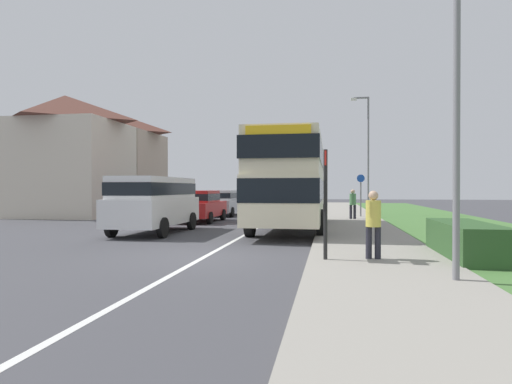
{
  "coord_description": "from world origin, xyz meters",
  "views": [
    {
      "loc": [
        3.1,
        -10.58,
        1.72
      ],
      "look_at": [
        0.62,
        4.03,
        1.6
      ],
      "focal_mm": 30.58,
      "sensor_mm": 36.0,
      "label": 1
    }
  ],
  "objects_px": {
    "double_decker_bus": "(292,178)",
    "street_lamp_mid": "(367,148)",
    "pedestrian_at_stop": "(373,221)",
    "street_lamp_near": "(450,52)",
    "cycle_route_sign": "(361,194)",
    "parked_car_silver": "(223,202)",
    "parked_car_red": "(200,205)",
    "parked_van_white": "(155,200)",
    "bus_stop_sign": "(325,196)",
    "pedestrian_walking_away": "(353,203)"
  },
  "relations": [
    {
      "from": "pedestrian_at_stop",
      "to": "bus_stop_sign",
      "type": "relative_size",
      "value": 0.64
    },
    {
      "from": "pedestrian_walking_away",
      "to": "street_lamp_mid",
      "type": "relative_size",
      "value": 0.22
    },
    {
      "from": "parked_van_white",
      "to": "cycle_route_sign",
      "type": "bearing_deg",
      "value": 49.0
    },
    {
      "from": "parked_car_silver",
      "to": "parked_car_red",
      "type": "bearing_deg",
      "value": -89.54
    },
    {
      "from": "pedestrian_at_stop",
      "to": "street_lamp_mid",
      "type": "xyz_separation_m",
      "value": [
        1.29,
        17.87,
        3.3
      ]
    },
    {
      "from": "pedestrian_at_stop",
      "to": "street_lamp_near",
      "type": "height_order",
      "value": "street_lamp_near"
    },
    {
      "from": "street_lamp_near",
      "to": "parked_car_silver",
      "type": "bearing_deg",
      "value": 115.11
    },
    {
      "from": "parked_van_white",
      "to": "bus_stop_sign",
      "type": "relative_size",
      "value": 1.97
    },
    {
      "from": "parked_car_red",
      "to": "street_lamp_mid",
      "type": "distance_m",
      "value": 11.52
    },
    {
      "from": "bus_stop_sign",
      "to": "double_decker_bus",
      "type": "bearing_deg",
      "value": 100.39
    },
    {
      "from": "parked_car_silver",
      "to": "street_lamp_near",
      "type": "height_order",
      "value": "street_lamp_near"
    },
    {
      "from": "pedestrian_walking_away",
      "to": "street_lamp_mid",
      "type": "bearing_deg",
      "value": 77.0
    },
    {
      "from": "parked_van_white",
      "to": "pedestrian_at_stop",
      "type": "bearing_deg",
      "value": -36.66
    },
    {
      "from": "parked_van_white",
      "to": "pedestrian_at_stop",
      "type": "height_order",
      "value": "parked_van_white"
    },
    {
      "from": "pedestrian_at_stop",
      "to": "cycle_route_sign",
      "type": "height_order",
      "value": "cycle_route_sign"
    },
    {
      "from": "double_decker_bus",
      "to": "bus_stop_sign",
      "type": "relative_size",
      "value": 3.73
    },
    {
      "from": "double_decker_bus",
      "to": "parked_car_silver",
      "type": "relative_size",
      "value": 2.26
    },
    {
      "from": "pedestrian_walking_away",
      "to": "street_lamp_mid",
      "type": "xyz_separation_m",
      "value": [
        1.07,
        4.65,
        3.3
      ]
    },
    {
      "from": "street_lamp_near",
      "to": "street_lamp_mid",
      "type": "bearing_deg",
      "value": 89.45
    },
    {
      "from": "pedestrian_at_stop",
      "to": "cycle_route_sign",
      "type": "bearing_deg",
      "value": 87.14
    },
    {
      "from": "cycle_route_sign",
      "to": "street_lamp_near",
      "type": "xyz_separation_m",
      "value": [
        0.33,
        -17.46,
        2.69
      ]
    },
    {
      "from": "parked_car_red",
      "to": "pedestrian_walking_away",
      "type": "relative_size",
      "value": 2.52
    },
    {
      "from": "pedestrian_at_stop",
      "to": "pedestrian_walking_away",
      "type": "xyz_separation_m",
      "value": [
        0.22,
        13.22,
        0.0
      ]
    },
    {
      "from": "double_decker_bus",
      "to": "cycle_route_sign",
      "type": "distance_m",
      "value": 8.35
    },
    {
      "from": "pedestrian_at_stop",
      "to": "bus_stop_sign",
      "type": "distance_m",
      "value": 1.24
    },
    {
      "from": "cycle_route_sign",
      "to": "street_lamp_near",
      "type": "relative_size",
      "value": 0.35
    },
    {
      "from": "pedestrian_at_stop",
      "to": "bus_stop_sign",
      "type": "bearing_deg",
      "value": -166.63
    },
    {
      "from": "double_decker_bus",
      "to": "street_lamp_mid",
      "type": "relative_size",
      "value": 1.3
    },
    {
      "from": "parked_van_white",
      "to": "pedestrian_at_stop",
      "type": "relative_size",
      "value": 3.07
    },
    {
      "from": "double_decker_bus",
      "to": "pedestrian_at_stop",
      "type": "distance_m",
      "value": 8.19
    },
    {
      "from": "street_lamp_mid",
      "to": "pedestrian_at_stop",
      "type": "bearing_deg",
      "value": -94.12
    },
    {
      "from": "cycle_route_sign",
      "to": "parked_car_red",
      "type": "bearing_deg",
      "value": -154.12
    },
    {
      "from": "parked_car_silver",
      "to": "pedestrian_at_stop",
      "type": "distance_m",
      "value": 18.11
    },
    {
      "from": "double_decker_bus",
      "to": "street_lamp_mid",
      "type": "xyz_separation_m",
      "value": [
        3.82,
        10.16,
        2.14
      ]
    },
    {
      "from": "double_decker_bus",
      "to": "pedestrian_walking_away",
      "type": "bearing_deg",
      "value": 63.52
    },
    {
      "from": "parked_car_silver",
      "to": "pedestrian_walking_away",
      "type": "relative_size",
      "value": 2.57
    },
    {
      "from": "parked_car_red",
      "to": "pedestrian_at_stop",
      "type": "distance_m",
      "value": 13.6
    },
    {
      "from": "pedestrian_walking_away",
      "to": "bus_stop_sign",
      "type": "relative_size",
      "value": 0.64
    },
    {
      "from": "parked_car_silver",
      "to": "street_lamp_mid",
      "type": "height_order",
      "value": "street_lamp_mid"
    },
    {
      "from": "double_decker_bus",
      "to": "parked_car_silver",
      "type": "bearing_deg",
      "value": 120.1
    },
    {
      "from": "bus_stop_sign",
      "to": "street_lamp_near",
      "type": "xyz_separation_m",
      "value": [
        2.17,
        -1.86,
        2.58
      ]
    },
    {
      "from": "pedestrian_at_stop",
      "to": "bus_stop_sign",
      "type": "height_order",
      "value": "bus_stop_sign"
    },
    {
      "from": "street_lamp_near",
      "to": "pedestrian_walking_away",
      "type": "bearing_deg",
      "value": 93.29
    },
    {
      "from": "parked_car_silver",
      "to": "cycle_route_sign",
      "type": "distance_m",
      "value": 8.45
    },
    {
      "from": "double_decker_bus",
      "to": "parked_van_white",
      "type": "xyz_separation_m",
      "value": [
        -5.1,
        -2.02,
        -0.86
      ]
    },
    {
      "from": "double_decker_bus",
      "to": "bus_stop_sign",
      "type": "bearing_deg",
      "value": -79.61
    },
    {
      "from": "pedestrian_at_stop",
      "to": "pedestrian_walking_away",
      "type": "bearing_deg",
      "value": 89.07
    },
    {
      "from": "pedestrian_at_stop",
      "to": "bus_stop_sign",
      "type": "xyz_separation_m",
      "value": [
        -1.07,
        -0.26,
        0.56
      ]
    },
    {
      "from": "street_lamp_mid",
      "to": "pedestrian_walking_away",
      "type": "bearing_deg",
      "value": -103.0
    },
    {
      "from": "double_decker_bus",
      "to": "pedestrian_at_stop",
      "type": "relative_size",
      "value": 5.81
    }
  ]
}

